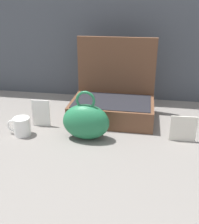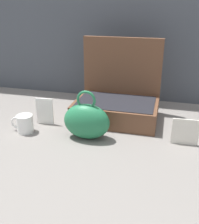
# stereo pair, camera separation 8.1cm
# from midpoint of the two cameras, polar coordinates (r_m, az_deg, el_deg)

# --- Properties ---
(ground_plane) EXTENTS (6.00, 6.00, 0.00)m
(ground_plane) POSITION_cam_midpoint_polar(r_m,az_deg,el_deg) (1.18, 1.17, -5.78)
(ground_plane) COLOR slate
(open_suitcase) EXTENTS (0.41, 0.29, 0.39)m
(open_suitcase) POSITION_cam_midpoint_polar(r_m,az_deg,el_deg) (1.36, 5.52, 2.28)
(open_suitcase) COLOR brown
(open_suitcase) RESTS_ON ground_plane
(teal_pouch_handbag) EXTENTS (0.20, 0.11, 0.22)m
(teal_pouch_handbag) POSITION_cam_midpoint_polar(r_m,az_deg,el_deg) (1.15, -0.80, -2.07)
(teal_pouch_handbag) COLOR #237247
(teal_pouch_handbag) RESTS_ON ground_plane
(coffee_mug) EXTENTS (0.11, 0.07, 0.08)m
(coffee_mug) POSITION_cam_midpoint_polar(r_m,az_deg,el_deg) (1.26, -13.87, -2.46)
(coffee_mug) COLOR white
(coffee_mug) RESTS_ON ground_plane
(info_card_left) EXTENTS (0.11, 0.01, 0.11)m
(info_card_left) POSITION_cam_midpoint_polar(r_m,az_deg,el_deg) (1.18, 19.60, -4.05)
(info_card_left) COLOR silver
(info_card_left) RESTS_ON ground_plane
(poster_card_right) EXTENTS (0.08, 0.01, 0.13)m
(poster_card_right) POSITION_cam_midpoint_polar(r_m,az_deg,el_deg) (1.31, -9.82, 0.12)
(poster_card_right) COLOR white
(poster_card_right) RESTS_ON ground_plane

